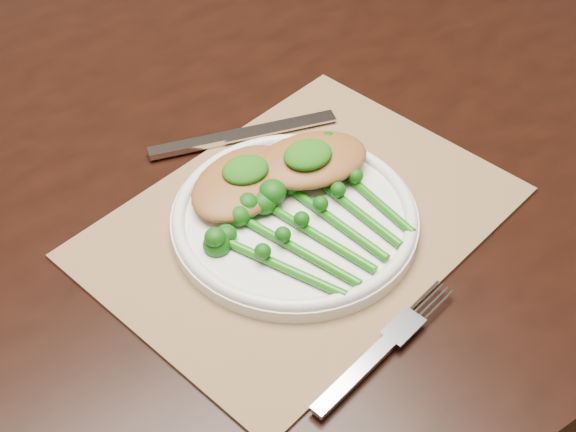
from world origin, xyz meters
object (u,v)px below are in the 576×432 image
dining_table (226,353)px  dinner_plate (295,218)px  broccolini_bundle (327,228)px  placemat (302,221)px  chicken_fillet_left (243,182)px

dining_table → dinner_plate: (0.02, -0.14, 0.39)m
dinner_plate → broccolini_bundle: size_ratio=1.18×
placemat → chicken_fillet_left: chicken_fillet_left is taller
placemat → broccolini_bundle: 0.04m
dining_table → broccolini_bundle: 0.44m
chicken_fillet_left → broccolini_bundle: size_ratio=0.60×
chicken_fillet_left → broccolini_bundle: bearing=-88.4°
dining_table → chicken_fillet_left: size_ratio=13.18×
dinner_plate → chicken_fillet_left: size_ratio=1.97×
chicken_fillet_left → broccolini_bundle: chicken_fillet_left is taller
dining_table → broccolini_bundle: (0.04, -0.18, 0.40)m
dining_table → dinner_plate: size_ratio=6.70×
placemat → chicken_fillet_left: (-0.04, 0.05, 0.03)m
dinner_plate → broccolini_bundle: (0.01, -0.03, 0.01)m
dinner_plate → broccolini_bundle: 0.04m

